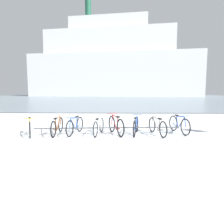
# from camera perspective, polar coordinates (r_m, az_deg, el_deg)

# --- Properties ---
(ground) EXTENTS (80.00, 132.00, 0.08)m
(ground) POSITION_cam_1_polar(r_m,az_deg,el_deg) (59.41, 0.04, 4.60)
(ground) COLOR silver
(bike_rack) EXTENTS (6.04, 0.48, 0.31)m
(bike_rack) POSITION_cam_1_polar(r_m,az_deg,el_deg) (8.07, -1.20, -4.73)
(bike_rack) COLOR #4C5156
(bike_rack) RESTS_ON ground
(bicycle_0) EXTENTS (0.73, 1.50, 0.76)m
(bicycle_0) POSITION_cam_1_polar(r_m,az_deg,el_deg) (8.56, -23.07, -4.09)
(bicycle_0) COLOR black
(bicycle_0) RESTS_ON ground
(bicycle_1) EXTENTS (0.46, 1.71, 0.78)m
(bicycle_1) POSITION_cam_1_polar(r_m,az_deg,el_deg) (8.34, -15.84, -4.06)
(bicycle_1) COLOR black
(bicycle_1) RESTS_ON ground
(bicycle_2) EXTENTS (0.52, 1.64, 0.78)m
(bicycle_2) POSITION_cam_1_polar(r_m,az_deg,el_deg) (8.26, -10.85, -4.02)
(bicycle_2) COLOR black
(bicycle_2) RESTS_ON ground
(bicycle_3) EXTENTS (0.46, 1.63, 0.76)m
(bicycle_3) POSITION_cam_1_polar(r_m,az_deg,el_deg) (8.03, -3.94, -4.27)
(bicycle_3) COLOR black
(bicycle_3) RESTS_ON ground
(bicycle_4) EXTENTS (0.71, 1.58, 0.84)m
(bicycle_4) POSITION_cam_1_polar(r_m,az_deg,el_deg) (8.09, 1.16, -3.95)
(bicycle_4) COLOR black
(bicycle_4) RESTS_ON ground
(bicycle_5) EXTENTS (0.52, 1.70, 0.79)m
(bicycle_5) POSITION_cam_1_polar(r_m,az_deg,el_deg) (8.11, 7.05, -4.08)
(bicycle_5) COLOR black
(bicycle_5) RESTS_ON ground
(bicycle_6) EXTENTS (0.54, 1.70, 0.77)m
(bicycle_6) POSITION_cam_1_polar(r_m,az_deg,el_deg) (8.23, 13.18, -4.14)
(bicycle_6) COLOR black
(bicycle_6) RESTS_ON ground
(bicycle_7) EXTENTS (0.53, 1.62, 0.81)m
(bicycle_7) POSITION_cam_1_polar(r_m,az_deg,el_deg) (8.81, 19.16, -3.51)
(bicycle_7) COLOR black
(bicycle_7) RESTS_ON ground
(ferry_ship) EXTENTS (52.68, 16.76, 29.39)m
(ferry_ship) POSITION_cam_1_polar(r_m,az_deg,el_deg) (61.83, -0.06, 13.86)
(ferry_ship) COLOR white
(ferry_ship) RESTS_ON ground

